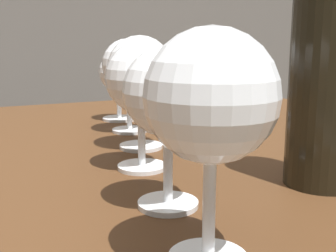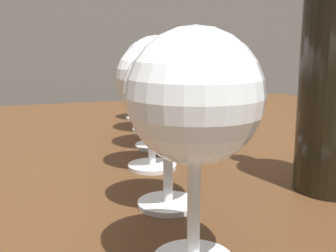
{
  "view_description": "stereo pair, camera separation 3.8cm",
  "coord_description": "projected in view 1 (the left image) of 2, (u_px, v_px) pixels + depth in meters",
  "views": [
    {
      "loc": [
        -0.08,
        -0.58,
        0.92
      ],
      "look_at": [
        0.07,
        -0.24,
        0.85
      ],
      "focal_mm": 45.45,
      "sensor_mm": 36.0,
      "label": 1
    },
    {
      "loc": [
        -0.05,
        -0.6,
        0.92
      ],
      "look_at": [
        0.07,
        -0.24,
        0.85
      ],
      "focal_mm": 45.45,
      "sensor_mm": 36.0,
      "label": 2
    }
  ],
  "objects": [
    {
      "name": "wine_glass_port",
      "position": [
        140.0,
        71.0,
        0.59
      ],
      "size": [
        0.09,
        0.09,
        0.16
      ],
      "color": "white",
      "rests_on": "dining_table"
    },
    {
      "name": "wine_glass_white",
      "position": [
        118.0,
        74.0,
        0.81
      ],
      "size": [
        0.07,
        0.07,
        0.13
      ],
      "color": "white",
      "rests_on": "dining_table"
    },
    {
      "name": "wine_bottle",
      "position": [
        329.0,
        60.0,
        0.43
      ],
      "size": [
        0.08,
        0.08,
        0.34
      ],
      "color": "black",
      "rests_on": "dining_table"
    },
    {
      "name": "wine_glass_pinot",
      "position": [
        168.0,
        96.0,
        0.38
      ],
      "size": [
        0.08,
        0.08,
        0.15
      ],
      "color": "white",
      "rests_on": "dining_table"
    },
    {
      "name": "wine_glass_merlot",
      "position": [
        211.0,
        101.0,
        0.27
      ],
      "size": [
        0.09,
        0.09,
        0.16
      ],
      "color": "white",
      "rests_on": "dining_table"
    },
    {
      "name": "dining_table",
      "position": [
        51.0,
        216.0,
        0.6
      ],
      "size": [
        1.32,
        0.93,
        0.77
      ],
      "color": "#472B16",
      "rests_on": "ground_plane"
    },
    {
      "name": "wine_glass_chardonnay",
      "position": [
        128.0,
        66.0,
        0.7
      ],
      "size": [
        0.09,
        0.09,
        0.16
      ],
      "color": "white",
      "rests_on": "dining_table"
    },
    {
      "name": "wine_glass_cabernet",
      "position": [
        141.0,
        81.0,
        0.49
      ],
      "size": [
        0.08,
        0.08,
        0.15
      ],
      "color": "white",
      "rests_on": "dining_table"
    }
  ]
}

